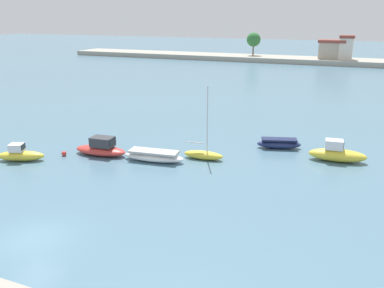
{
  "coord_description": "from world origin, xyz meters",
  "views": [
    {
      "loc": [
        15.76,
        -14.91,
        11.94
      ],
      "look_at": [
        2.7,
        16.51,
        1.03
      ],
      "focal_mm": 37.68,
      "sensor_mm": 36.0,
      "label": 1
    }
  ],
  "objects_px": {
    "moored_boat_1": "(101,148)",
    "moored_boat_0": "(20,155)",
    "moored_boat_3": "(203,154)",
    "mooring_buoy_0": "(64,154)",
    "moored_boat_4": "(279,144)",
    "moored_boat_2": "(154,156)",
    "moored_boat_5": "(337,154)"
  },
  "relations": [
    {
      "from": "moored_boat_1",
      "to": "moored_boat_0",
      "type": "bearing_deg",
      "value": -149.5
    },
    {
      "from": "moored_boat_3",
      "to": "mooring_buoy_0",
      "type": "bearing_deg",
      "value": -164.74
    },
    {
      "from": "moored_boat_3",
      "to": "moored_boat_4",
      "type": "xyz_separation_m",
      "value": [
        5.47,
        5.53,
        0.01
      ]
    },
    {
      "from": "mooring_buoy_0",
      "to": "moored_boat_3",
      "type": "bearing_deg",
      "value": 18.69
    },
    {
      "from": "moored_boat_4",
      "to": "moored_boat_2",
      "type": "bearing_deg",
      "value": -157.24
    },
    {
      "from": "moored_boat_2",
      "to": "moored_boat_1",
      "type": "bearing_deg",
      "value": 178.27
    },
    {
      "from": "moored_boat_0",
      "to": "moored_boat_2",
      "type": "height_order",
      "value": "moored_boat_0"
    },
    {
      "from": "moored_boat_1",
      "to": "moored_boat_3",
      "type": "bearing_deg",
      "value": 11.22
    },
    {
      "from": "moored_boat_1",
      "to": "moored_boat_4",
      "type": "relative_size",
      "value": 1.16
    },
    {
      "from": "moored_boat_0",
      "to": "mooring_buoy_0",
      "type": "height_order",
      "value": "moored_boat_0"
    },
    {
      "from": "moored_boat_3",
      "to": "moored_boat_4",
      "type": "height_order",
      "value": "moored_boat_3"
    },
    {
      "from": "moored_boat_4",
      "to": "moored_boat_0",
      "type": "bearing_deg",
      "value": -165.68
    },
    {
      "from": "moored_boat_3",
      "to": "moored_boat_4",
      "type": "relative_size",
      "value": 1.51
    },
    {
      "from": "moored_boat_2",
      "to": "moored_boat_3",
      "type": "distance_m",
      "value": 4.29
    },
    {
      "from": "moored_boat_0",
      "to": "moored_boat_3",
      "type": "relative_size",
      "value": 0.65
    },
    {
      "from": "moored_boat_0",
      "to": "moored_boat_4",
      "type": "xyz_separation_m",
      "value": [
        19.85,
        11.92,
        -0.1
      ]
    },
    {
      "from": "moored_boat_0",
      "to": "mooring_buoy_0",
      "type": "bearing_deg",
      "value": 19.89
    },
    {
      "from": "moored_boat_0",
      "to": "moored_boat_2",
      "type": "distance_m",
      "value": 11.47
    },
    {
      "from": "moored_boat_1",
      "to": "moored_boat_2",
      "type": "xyz_separation_m",
      "value": [
        5.06,
        0.43,
        -0.18
      ]
    },
    {
      "from": "moored_boat_4",
      "to": "moored_boat_5",
      "type": "bearing_deg",
      "value": -33.78
    },
    {
      "from": "moored_boat_0",
      "to": "moored_boat_5",
      "type": "xyz_separation_m",
      "value": [
        25.09,
        10.3,
        0.12
      ]
    },
    {
      "from": "moored_boat_0",
      "to": "moored_boat_3",
      "type": "bearing_deg",
      "value": 1.33
    },
    {
      "from": "moored_boat_5",
      "to": "moored_boat_1",
      "type": "bearing_deg",
      "value": -167.43
    },
    {
      "from": "moored_boat_5",
      "to": "mooring_buoy_0",
      "type": "height_order",
      "value": "moored_boat_5"
    },
    {
      "from": "moored_boat_1",
      "to": "moored_boat_5",
      "type": "bearing_deg",
      "value": 13.61
    },
    {
      "from": "moored_boat_2",
      "to": "moored_boat_4",
      "type": "bearing_deg",
      "value": 32.81
    },
    {
      "from": "moored_boat_0",
      "to": "moored_boat_3",
      "type": "height_order",
      "value": "moored_boat_3"
    },
    {
      "from": "moored_boat_4",
      "to": "moored_boat_5",
      "type": "height_order",
      "value": "moored_boat_5"
    },
    {
      "from": "moored_boat_4",
      "to": "moored_boat_3",
      "type": "bearing_deg",
      "value": -151.34
    },
    {
      "from": "moored_boat_3",
      "to": "moored_boat_5",
      "type": "distance_m",
      "value": 11.41
    },
    {
      "from": "moored_boat_2",
      "to": "mooring_buoy_0",
      "type": "height_order",
      "value": "moored_boat_2"
    },
    {
      "from": "moored_boat_0",
      "to": "moored_boat_5",
      "type": "bearing_deg",
      "value": -0.29
    }
  ]
}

